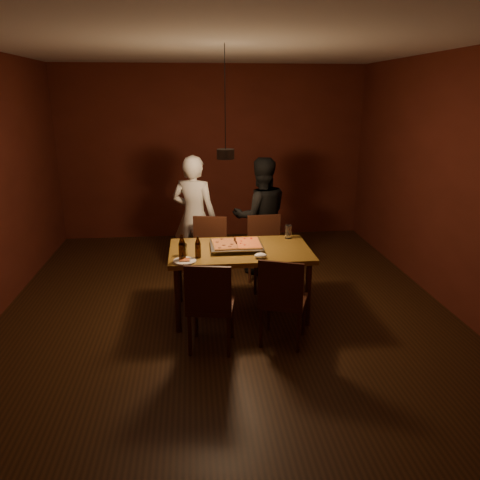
{
  "coord_description": "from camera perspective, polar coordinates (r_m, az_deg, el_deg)",
  "views": [
    {
      "loc": [
        -0.34,
        -4.8,
        2.33
      ],
      "look_at": [
        0.14,
        -0.07,
        0.85
      ],
      "focal_mm": 35.0,
      "sensor_mm": 36.0,
      "label": 1
    }
  ],
  "objects": [
    {
      "name": "chair_far_right",
      "position": [
        5.84,
        3.12,
        -0.6
      ],
      "size": [
        0.45,
        0.45,
        0.49
      ],
      "rotation": [
        0.0,
        0.0,
        3.21
      ],
      "color": "#38190F",
      "rests_on": "floor"
    },
    {
      "name": "chair_near_right",
      "position": [
        4.44,
        5.16,
        -6.57
      ],
      "size": [
        0.54,
        0.54,
        0.49
      ],
      "rotation": [
        0.0,
        0.0,
        -0.37
      ],
      "color": "#38190F",
      "rests_on": "floor"
    },
    {
      "name": "spatula",
      "position": [
        5.01,
        -0.65,
        -0.32
      ],
      "size": [
        0.11,
        0.25,
        0.04
      ],
      "primitive_type": null,
      "rotation": [
        0.0,
        0.0,
        -0.08
      ],
      "color": "silver",
      "rests_on": "pizza_tray"
    },
    {
      "name": "pizza_meat",
      "position": [
        4.99,
        -1.9,
        -0.47
      ],
      "size": [
        0.27,
        0.41,
        0.02
      ],
      "primitive_type": "cube",
      "rotation": [
        0.0,
        0.0,
        0.05
      ],
      "color": "maroon",
      "rests_on": "pizza_tray"
    },
    {
      "name": "beer_bottle_b",
      "position": [
        4.73,
        -5.16,
        -0.84
      ],
      "size": [
        0.06,
        0.06,
        0.23
      ],
      "color": "black",
      "rests_on": "dining_table"
    },
    {
      "name": "chair_far_left",
      "position": [
        5.77,
        -3.8,
        -0.82
      ],
      "size": [
        0.49,
        0.49,
        0.49
      ],
      "rotation": [
        0.0,
        0.0,
        2.95
      ],
      "color": "#38190F",
      "rests_on": "floor"
    },
    {
      "name": "beer_bottle_a",
      "position": [
        4.65,
        -7.07,
        -0.95
      ],
      "size": [
        0.07,
        0.07,
        0.27
      ],
      "color": "black",
      "rests_on": "dining_table"
    },
    {
      "name": "water_glass_left",
      "position": [
        4.83,
        -6.91,
        -1.15
      ],
      "size": [
        0.08,
        0.08,
        0.12
      ],
      "primitive_type": "cylinder",
      "color": "silver",
      "rests_on": "dining_table"
    },
    {
      "name": "pendant_lamp",
      "position": [
        4.84,
        -1.78,
        10.55
      ],
      "size": [
        0.18,
        0.18,
        1.1
      ],
      "color": "black",
      "rests_on": "ceiling"
    },
    {
      "name": "pizza_cheese",
      "position": [
        5.02,
        1.01,
        -0.35
      ],
      "size": [
        0.26,
        0.41,
        0.02
      ],
      "primitive_type": "cube",
      "rotation": [
        0.0,
        0.0,
        -0.0
      ],
      "color": "gold",
      "rests_on": "pizza_tray"
    },
    {
      "name": "napkin",
      "position": [
        4.72,
        2.53,
        -1.91
      ],
      "size": [
        0.13,
        0.1,
        0.05
      ],
      "primitive_type": "ellipsoid",
      "color": "white",
      "rests_on": "dining_table"
    },
    {
      "name": "diner_dark",
      "position": [
        6.22,
        2.56,
        2.88
      ],
      "size": [
        0.82,
        0.67,
        1.56
      ],
      "primitive_type": "imported",
      "rotation": [
        0.0,
        0.0,
        3.25
      ],
      "color": "black",
      "rests_on": "floor"
    },
    {
      "name": "pizza_tray",
      "position": [
        5.01,
        -0.47,
        -0.79
      ],
      "size": [
        0.57,
        0.47,
        0.05
      ],
      "primitive_type": "cube",
      "rotation": [
        0.0,
        0.0,
        -0.04
      ],
      "color": "silver",
      "rests_on": "dining_table"
    },
    {
      "name": "diner_white",
      "position": [
        6.14,
        -5.6,
        2.84
      ],
      "size": [
        0.68,
        0.56,
        1.61
      ],
      "primitive_type": "imported",
      "rotation": [
        0.0,
        0.0,
        2.79
      ],
      "color": "silver",
      "rests_on": "floor"
    },
    {
      "name": "dining_table",
      "position": [
        5.03,
        0.0,
        -1.89
      ],
      "size": [
        1.5,
        0.9,
        0.75
      ],
      "color": "brown",
      "rests_on": "floor"
    },
    {
      "name": "chair_near_left",
      "position": [
        4.34,
        -3.71,
        -7.17
      ],
      "size": [
        0.49,
        0.49,
        0.49
      ],
      "rotation": [
        0.0,
        0.0,
        -0.17
      ],
      "color": "#38190F",
      "rests_on": "floor"
    },
    {
      "name": "room_shell",
      "position": [
        4.9,
        -1.74,
        6.36
      ],
      "size": [
        6.0,
        6.0,
        6.0
      ],
      "color": "#331D0E",
      "rests_on": "ground"
    },
    {
      "name": "plate_slice",
      "position": [
        4.65,
        -6.76,
        -2.55
      ],
      "size": [
        0.23,
        0.23,
        0.03
      ],
      "color": "white",
      "rests_on": "dining_table"
    },
    {
      "name": "water_glass_right",
      "position": [
        5.38,
        5.92,
        1.0
      ],
      "size": [
        0.08,
        0.08,
        0.15
      ],
      "primitive_type": "cylinder",
      "color": "silver",
      "rests_on": "dining_table"
    }
  ]
}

